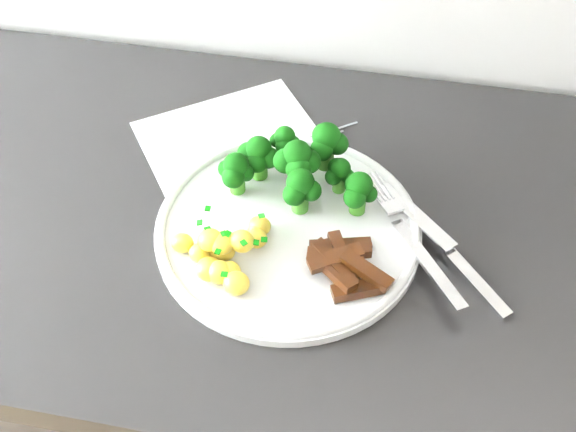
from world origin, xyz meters
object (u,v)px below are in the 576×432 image
object	(u,v)px
broccoli	(297,164)
counter	(304,399)
fork	(414,242)
recipe_paper	(253,174)
plate	(288,228)
beef_strips	(341,263)
knife	(458,263)
potatoes	(225,250)

from	to	relation	value
broccoli	counter	bearing A→B (deg)	-61.22
broccoli	fork	size ratio (longest dim) A/B	1.00
recipe_paper	broccoli	world-z (taller)	broccoli
broccoli	fork	bearing A→B (deg)	-24.22
plate	beef_strips	distance (m)	0.09
recipe_paper	beef_strips	distance (m)	0.19
broccoli	knife	xyz separation A→B (m)	(0.20, -0.08, -0.04)
counter	knife	distance (m)	0.48
plate	fork	size ratio (longest dim) A/B	1.62
counter	beef_strips	world-z (taller)	beef_strips
plate	recipe_paper	bearing A→B (deg)	125.76
counter	fork	xyz separation A→B (m)	(0.12, -0.02, 0.46)
broccoli	fork	xyz separation A→B (m)	(0.15, -0.07, -0.03)
plate	beef_strips	size ratio (longest dim) A/B	3.11
recipe_paper	potatoes	world-z (taller)	potatoes
plate	potatoes	world-z (taller)	potatoes
knife	potatoes	bearing A→B (deg)	-169.71
plate	fork	xyz separation A→B (m)	(0.14, -0.00, 0.01)
beef_strips	broccoli	bearing A→B (deg)	122.06
recipe_paper	broccoli	distance (m)	0.08
potatoes	broccoli	bearing A→B (deg)	65.31
fork	counter	bearing A→B (deg)	169.97
knife	plate	bearing A→B (deg)	175.89
recipe_paper	plate	xyz separation A→B (m)	(0.06, -0.09, 0.01)
recipe_paper	knife	xyz separation A→B (m)	(0.26, -0.10, 0.01)
recipe_paper	potatoes	bearing A→B (deg)	-88.89
recipe_paper	broccoli	size ratio (longest dim) A/B	2.04
broccoli	knife	bearing A→B (deg)	-21.42
counter	recipe_paper	bearing A→B (deg)	141.74
plate	broccoli	world-z (taller)	broccoli
counter	beef_strips	xyz separation A→B (m)	(0.05, -0.07, 0.46)
recipe_paper	beef_strips	bearing A→B (deg)	-45.91
fork	knife	bearing A→B (deg)	-12.68
knife	recipe_paper	bearing A→B (deg)	158.88
recipe_paper	plate	bearing A→B (deg)	-54.24
plate	knife	xyz separation A→B (m)	(0.20, -0.01, 0.00)
fork	broccoli	bearing A→B (deg)	155.78
potatoes	beef_strips	distance (m)	0.13
recipe_paper	knife	world-z (taller)	knife
counter	plate	size ratio (longest dim) A/B	7.60
potatoes	fork	distance (m)	0.21
potatoes	knife	xyz separation A→B (m)	(0.25, 0.05, -0.02)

